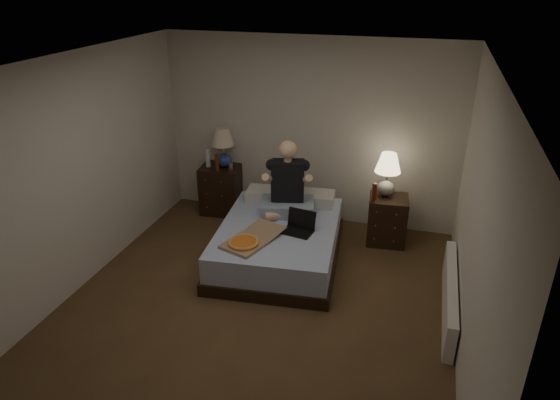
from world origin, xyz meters
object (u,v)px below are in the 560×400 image
(bed, at_px, (278,242))
(nightstand_left, at_px, (221,189))
(lamp_left, at_px, (223,148))
(water_bottle, at_px, (208,158))
(soda_can, at_px, (231,166))
(pizza_box, at_px, (243,243))
(beer_bottle_right, at_px, (374,192))
(nightstand_right, at_px, (387,220))
(laptop, at_px, (298,223))
(person, at_px, (288,178))
(radiator, at_px, (450,295))
(beer_bottle_left, at_px, (217,163))
(lamp_right, at_px, (387,175))

(bed, height_order, nightstand_left, nightstand_left)
(lamp_left, bearing_deg, water_bottle, -163.51)
(soda_can, height_order, pizza_box, soda_can)
(soda_can, xyz_separation_m, beer_bottle_right, (2.01, -0.28, -0.01))
(nightstand_right, xyz_separation_m, lamp_left, (-2.33, 0.23, 0.67))
(laptop, bearing_deg, water_bottle, 155.29)
(nightstand_right, bearing_deg, pizza_box, -141.63)
(nightstand_right, bearing_deg, bed, -151.83)
(person, xyz_separation_m, laptop, (0.26, -0.47, -0.35))
(water_bottle, xyz_separation_m, laptop, (1.59, -1.08, -0.25))
(bed, height_order, pizza_box, pizza_box)
(lamp_left, height_order, radiator, lamp_left)
(person, xyz_separation_m, pizza_box, (-0.23, -0.94, -0.43))
(beer_bottle_left, bearing_deg, laptop, -34.69)
(pizza_box, bearing_deg, beer_bottle_left, 140.93)
(beer_bottle_right, bearing_deg, nightstand_right, 37.01)
(lamp_right, height_order, laptop, lamp_right)
(bed, bearing_deg, water_bottle, 137.82)
(soda_can, xyz_separation_m, radiator, (2.97, -1.44, -0.55))
(bed, xyz_separation_m, soda_can, (-0.98, 0.95, 0.52))
(nightstand_left, height_order, pizza_box, nightstand_left)
(bed, relative_size, beer_bottle_right, 7.92)
(lamp_left, distance_m, soda_can, 0.28)
(laptop, bearing_deg, person, 128.11)
(nightstand_right, distance_m, lamp_left, 2.43)
(bed, xyz_separation_m, beer_bottle_right, (1.03, 0.68, 0.51))
(nightstand_right, height_order, lamp_right, lamp_right)
(water_bottle, xyz_separation_m, soda_can, (0.35, -0.02, -0.07))
(beer_bottle_right, distance_m, person, 1.08)
(bed, height_order, beer_bottle_left, beer_bottle_left)
(bed, relative_size, lamp_right, 3.25)
(soda_can, relative_size, pizza_box, 0.13)
(nightstand_left, height_order, person, person)
(bed, relative_size, laptop, 5.36)
(nightstand_right, relative_size, lamp_right, 1.12)
(beer_bottle_left, height_order, laptop, beer_bottle_left)
(bed, distance_m, water_bottle, 1.75)
(bed, distance_m, person, 0.78)
(water_bottle, height_order, radiator, water_bottle)
(nightstand_left, bearing_deg, person, -34.76)
(nightstand_left, xyz_separation_m, laptop, (1.44, -1.14, 0.23))
(water_bottle, distance_m, person, 1.47)
(person, bearing_deg, beer_bottle_left, 142.72)
(soda_can, relative_size, person, 0.11)
(person, bearing_deg, lamp_right, 10.56)
(nightstand_left, xyz_separation_m, soda_can, (0.19, -0.09, 0.40))
(laptop, bearing_deg, lamp_right, 57.02)
(person, bearing_deg, bed, -104.52)
(laptop, distance_m, pizza_box, 0.69)
(nightstand_left, distance_m, beer_bottle_right, 2.27)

